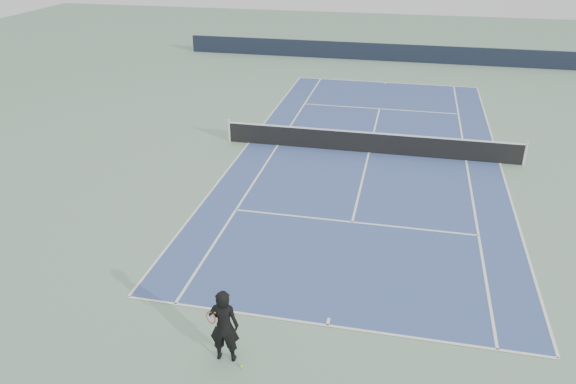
# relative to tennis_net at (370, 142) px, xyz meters

# --- Properties ---
(ground) EXTENTS (80.00, 80.00, 0.00)m
(ground) POSITION_rel_tennis_net_xyz_m (0.00, 0.00, -0.50)
(ground) COLOR gray
(court_surface) EXTENTS (10.97, 23.77, 0.01)m
(court_surface) POSITION_rel_tennis_net_xyz_m (0.00, 0.00, -0.50)
(court_surface) COLOR #384E85
(court_surface) RESTS_ON ground
(tennis_net) EXTENTS (12.90, 0.10, 1.07)m
(tennis_net) POSITION_rel_tennis_net_xyz_m (0.00, 0.00, 0.00)
(tennis_net) COLOR silver
(tennis_net) RESTS_ON ground
(windscreen_far) EXTENTS (30.00, 0.25, 1.20)m
(windscreen_far) POSITION_rel_tennis_net_xyz_m (0.00, 17.88, 0.10)
(windscreen_far) COLOR black
(windscreen_far) RESTS_ON ground
(tennis_player) EXTENTS (0.83, 0.57, 1.91)m
(tennis_player) POSITION_rel_tennis_net_xyz_m (-2.15, -13.54, 0.45)
(tennis_player) COLOR black
(tennis_player) RESTS_ON ground
(tennis_ball) EXTENTS (0.07, 0.07, 0.07)m
(tennis_ball) POSITION_rel_tennis_net_xyz_m (-1.70, -13.76, -0.47)
(tennis_ball) COLOR #CFE82F
(tennis_ball) RESTS_ON ground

